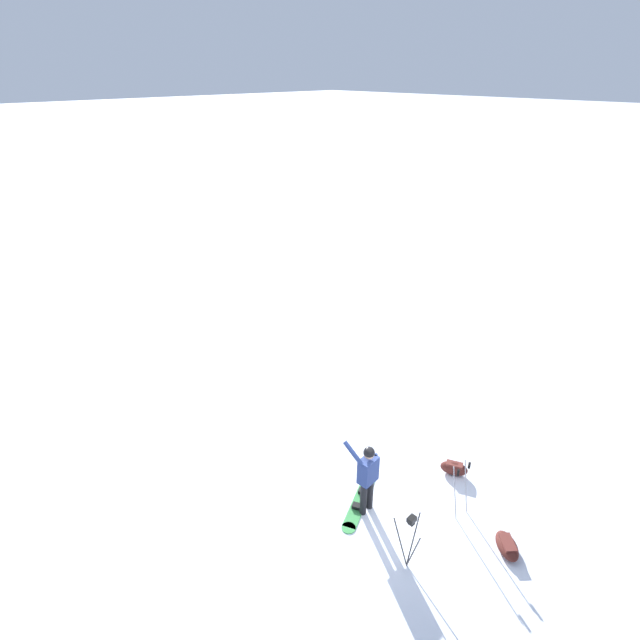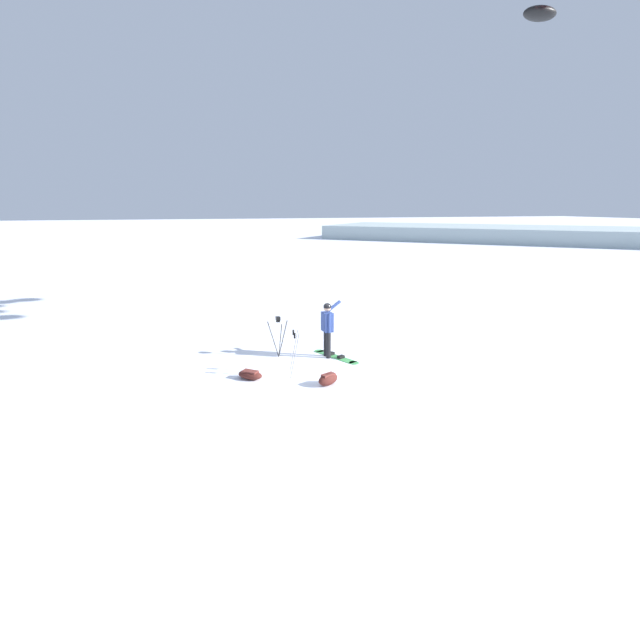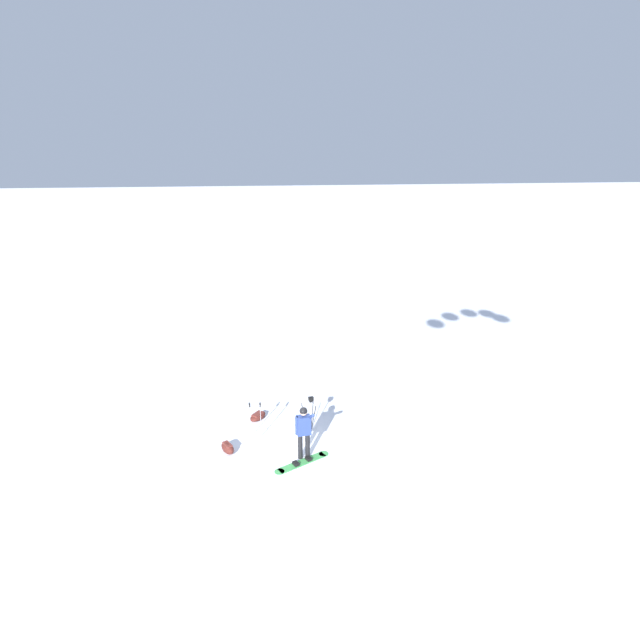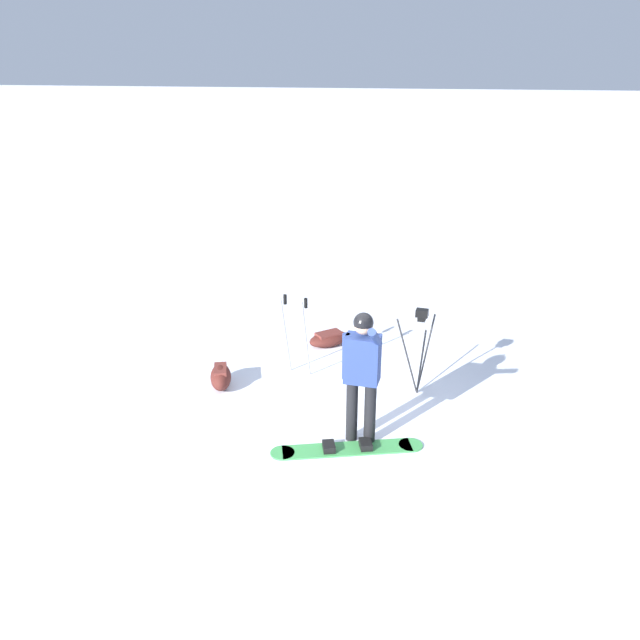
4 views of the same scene
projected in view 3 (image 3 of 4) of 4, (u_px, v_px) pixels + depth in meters
ground_plane at (290, 453)px, 14.87m from camera, size 300.00×300.00×0.00m
snowboarder at (304, 428)px, 14.31m from camera, size 0.64×0.50×1.69m
snowboard at (302, 462)px, 14.38m from camera, size 0.92×1.69×0.10m
gear_bag_large at (228, 448)px, 14.84m from camera, size 0.67×0.52×0.31m
camera_tripod at (311, 407)px, 15.73m from camera, size 0.63×0.48×1.25m
gear_bag_small at (258, 416)px, 16.74m from camera, size 0.77×0.74×0.23m
ski_poles at (255, 415)px, 15.41m from camera, size 0.31×0.39×1.23m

